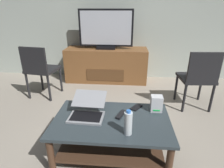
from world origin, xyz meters
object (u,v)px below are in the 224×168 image
(cell_phone, at_px, (136,107))
(side_chair, at_px, (40,68))
(router_box, at_px, (156,103))
(coffee_table, at_px, (112,130))
(television, at_px, (106,30))
(tv_remote, at_px, (121,115))
(media_cabinet, at_px, (106,65))
(laptop, at_px, (88,109))
(water_bottle_near, at_px, (128,123))
(dining_chair, at_px, (198,77))

(cell_phone, bearing_deg, side_chair, -179.17)
(router_box, bearing_deg, coffee_table, -155.60)
(television, height_order, side_chair, television)
(coffee_table, relative_size, tv_remote, 6.86)
(media_cabinet, distance_m, router_box, 2.00)
(laptop, xyz_separation_m, cell_phone, (0.48, 0.17, -0.05))
(water_bottle_near, height_order, cell_phone, water_bottle_near)
(television, bearing_deg, water_bottle_near, -79.02)
(coffee_table, relative_size, laptop, 2.78)
(side_chair, relative_size, laptop, 2.16)
(water_bottle_near, bearing_deg, router_box, 54.64)
(router_box, bearing_deg, media_cabinet, 111.07)
(side_chair, xyz_separation_m, tv_remote, (1.32, -1.13, -0.07))
(coffee_table, height_order, tv_remote, tv_remote)
(dining_chair, bearing_deg, laptop, -144.62)
(media_cabinet, xyz_separation_m, cell_phone, (0.52, -1.82, 0.10))
(dining_chair, bearing_deg, coffee_table, -137.37)
(television, xyz_separation_m, laptop, (0.04, -1.97, -0.52))
(television, relative_size, router_box, 6.19)
(coffee_table, relative_size, television, 1.10)
(dining_chair, bearing_deg, cell_phone, -137.92)
(media_cabinet, relative_size, television, 1.57)
(coffee_table, relative_size, cell_phone, 7.84)
(router_box, xyz_separation_m, water_bottle_near, (-0.28, -0.40, 0.02))
(coffee_table, height_order, dining_chair, dining_chair)
(media_cabinet, distance_m, tv_remote, 2.02)
(laptop, bearing_deg, water_bottle_near, -34.08)
(router_box, xyz_separation_m, cell_phone, (-0.20, 0.04, -0.08))
(television, bearing_deg, router_box, -68.71)
(cell_phone, bearing_deg, tv_remote, -99.73)
(coffee_table, height_order, television, television)
(dining_chair, bearing_deg, media_cabinet, 143.80)
(laptop, bearing_deg, cell_phone, 19.55)
(dining_chair, relative_size, water_bottle_near, 3.89)
(side_chair, xyz_separation_m, water_bottle_near, (1.39, -1.41, 0.02))
(media_cabinet, height_order, router_box, media_cabinet)
(cell_phone, xyz_separation_m, tv_remote, (-0.16, -0.16, 0.01))
(tv_remote, bearing_deg, media_cabinet, 121.58)
(coffee_table, distance_m, media_cabinet, 2.08)
(coffee_table, bearing_deg, laptop, 164.67)
(side_chair, relative_size, router_box, 5.27)
(tv_remote, bearing_deg, laptop, -157.37)
(media_cabinet, bearing_deg, cell_phone, -74.06)
(coffee_table, distance_m, water_bottle_near, 0.34)
(laptop, relative_size, tv_remote, 2.47)
(dining_chair, distance_m, cell_phone, 1.19)
(dining_chair, relative_size, router_box, 5.35)
(dining_chair, xyz_separation_m, tv_remote, (-1.04, -0.96, -0.07))
(water_bottle_near, xyz_separation_m, cell_phone, (0.09, 0.44, -0.10))
(coffee_table, height_order, cell_phone, cell_phone)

